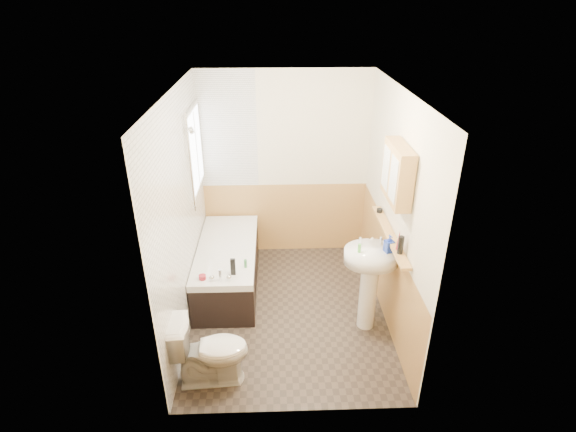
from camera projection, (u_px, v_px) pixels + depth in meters
The scene contains 26 objects.
floor at pixel (288, 310), 5.21m from camera, with size 2.80×2.80×0.00m, color #302822.
ceiling at pixel (289, 91), 4.09m from camera, with size 2.80×2.80×0.00m, color white.
wall_back at pixel (285, 166), 5.91m from camera, with size 2.20×0.02×2.50m, color #F4EAC9.
wall_front at pixel (295, 297), 3.39m from camera, with size 2.20×0.02×2.50m, color #F4EAC9.
wall_left at pixel (181, 216), 4.62m from camera, with size 0.02×2.80×2.50m, color #F4EAC9.
wall_right at pixel (395, 212), 4.69m from camera, with size 0.02×2.80×2.50m, color #F4EAC9.
wainscot_right at pixel (385, 272), 5.02m from camera, with size 0.01×2.80×1.00m, color tan.
wainscot_front at pixel (294, 368), 3.75m from camera, with size 2.20×0.01×1.00m, color tan.
wainscot_back at pixel (285, 218), 6.23m from camera, with size 2.20×0.01×1.00m, color tan.
tile_cladding_left at pixel (183, 216), 4.62m from camera, with size 0.01×2.80×2.50m, color white.
tile_return_back at pixel (227, 130), 5.64m from camera, with size 0.75×0.01×1.50m, color white.
window at pixel (196, 149), 5.29m from camera, with size 0.03×0.79×0.99m.
bathtub at pixel (228, 265), 5.53m from camera, with size 0.70×1.64×0.70m.
shower_riser at pixel (190, 155), 4.80m from camera, with size 0.10×0.07×1.12m.
toilet at pixel (210, 351), 4.14m from camera, with size 0.40×0.71×0.70m, color white.
sink at pixel (370, 273), 4.67m from camera, with size 0.57×0.46×1.09m.
pine_shelf at pixel (390, 235), 4.63m from camera, with size 0.10×1.31×0.03m, color tan.
medicine_cabinet at pixel (397, 173), 4.21m from camera, with size 0.15×0.61×0.55m.
foam_can at pixel (401, 245), 4.23m from camera, with size 0.06×0.06×0.18m, color black.
green_bottle at pixel (399, 240), 4.29m from camera, with size 0.04×0.04×0.21m, color maroon.
black_jar at pixel (380, 210), 5.05m from camera, with size 0.07×0.07×0.04m, color black.
soap_bottle at pixel (389, 248), 4.50m from camera, with size 0.08×0.19×0.09m, color #19339E.
clear_bottle at pixel (359, 248), 4.49m from camera, with size 0.03×0.03×0.09m, color #59C647.
blue_gel at pixel (233, 267), 4.84m from camera, with size 0.05×0.03×0.19m, color black.
cream_jar at pixel (202, 277), 4.79m from camera, with size 0.08×0.08×0.05m, color maroon.
orange_bottle at pixel (245, 264), 4.98m from camera, with size 0.03×0.03×0.10m, color #388447.
Camera 1 is at (-0.15, -4.16, 3.32)m, focal length 28.00 mm.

